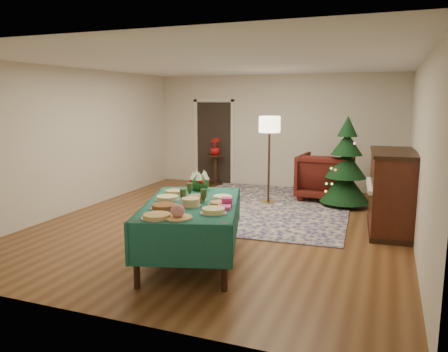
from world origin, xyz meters
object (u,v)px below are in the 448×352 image
at_px(floor_lamp, 269,130).
at_px(christmas_tree, 346,166).
at_px(piano, 391,193).
at_px(potted_plant, 215,150).
at_px(armchair, 325,175).
at_px(side_table, 215,170).
at_px(gift_box, 227,202).
at_px(buffet_table, 192,214).

xyz_separation_m(floor_lamp, christmas_tree, (1.50, 0.27, -0.70)).
relative_size(floor_lamp, piano, 1.14).
bearing_deg(potted_plant, christmas_tree, -19.00).
height_order(armchair, potted_plant, armchair).
xyz_separation_m(side_table, potted_plant, (0.00, -0.00, 0.51)).
xyz_separation_m(armchair, piano, (1.31, -1.94, 0.10)).
distance_m(gift_box, side_table, 5.42).
distance_m(potted_plant, christmas_tree, 3.44).
bearing_deg(buffet_table, floor_lamp, 88.59).
distance_m(side_table, christmas_tree, 3.47).
distance_m(floor_lamp, side_table, 2.51).
bearing_deg(piano, buffet_table, -136.43).
height_order(gift_box, floor_lamp, floor_lamp).
bearing_deg(christmas_tree, floor_lamp, -169.72).
bearing_deg(gift_box, armchair, 81.48).
xyz_separation_m(gift_box, piano, (1.95, 2.33, -0.20)).
distance_m(armchair, piano, 2.35).
bearing_deg(floor_lamp, buffet_table, -91.41).
height_order(gift_box, potted_plant, potted_plant).
bearing_deg(buffet_table, side_table, 108.54).
bearing_deg(piano, floor_lamp, 152.47).
height_order(buffet_table, piano, piano).
bearing_deg(potted_plant, floor_lamp, -38.52).
relative_size(armchair, floor_lamp, 0.61).
relative_size(side_table, christmas_tree, 0.42).
xyz_separation_m(armchair, potted_plant, (-2.80, 0.68, 0.34)).
distance_m(buffet_table, christmas_tree, 4.15).
xyz_separation_m(buffet_table, floor_lamp, (0.09, 3.56, 0.88)).
height_order(gift_box, piano, piano).
relative_size(side_table, potted_plant, 1.78).
relative_size(gift_box, potted_plant, 0.30).
xyz_separation_m(gift_box, floor_lamp, (-0.41, 3.56, 0.67)).
distance_m(armchair, side_table, 2.88).
relative_size(potted_plant, christmas_tree, 0.24).
bearing_deg(gift_box, christmas_tree, 74.07).
distance_m(gift_box, armchair, 4.33).
height_order(buffet_table, potted_plant, potted_plant).
relative_size(armchair, potted_plant, 2.54).
distance_m(gift_box, potted_plant, 5.40).
distance_m(gift_box, christmas_tree, 3.99).
bearing_deg(side_table, christmas_tree, -19.00).
bearing_deg(armchair, side_table, -9.02).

